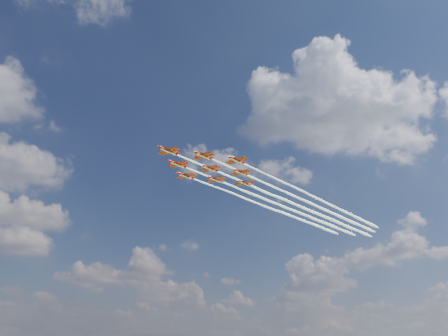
# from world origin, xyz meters

# --- Properties ---
(jet_lead) EXTENTS (143.96, 42.45, 2.41)m
(jet_lead) POSITION_xyz_m (45.52, 10.74, 75.80)
(jet_lead) COLOR #A81609
(jet_row2_port) EXTENTS (143.96, 42.45, 2.41)m
(jet_row2_port) POSITION_xyz_m (57.38, 7.46, 75.80)
(jet_row2_port) COLOR #A81609
(jet_row2_starb) EXTENTS (143.96, 42.45, 2.41)m
(jet_row2_starb) POSITION_xyz_m (54.11, 19.55, 75.80)
(jet_row2_starb) COLOR #A81609
(jet_row3_port) EXTENTS (143.96, 42.45, 2.41)m
(jet_row3_port) POSITION_xyz_m (69.24, 4.18, 75.80)
(jet_row3_port) COLOR #A81609
(jet_row3_centre) EXTENTS (143.96, 42.45, 2.41)m
(jet_row3_centre) POSITION_xyz_m (65.97, 16.27, 75.80)
(jet_row3_centre) COLOR #A81609
(jet_row3_starb) EXTENTS (143.96, 42.45, 2.41)m
(jet_row3_starb) POSITION_xyz_m (62.70, 28.36, 75.80)
(jet_row3_starb) COLOR #A81609
(jet_row4_port) EXTENTS (143.96, 42.45, 2.41)m
(jet_row4_port) POSITION_xyz_m (77.83, 12.99, 75.80)
(jet_row4_port) COLOR #A81609
(jet_row4_starb) EXTENTS (143.96, 42.45, 2.41)m
(jet_row4_starb) POSITION_xyz_m (74.56, 25.08, 75.80)
(jet_row4_starb) COLOR #A81609
(jet_tail) EXTENTS (143.96, 42.45, 2.41)m
(jet_tail) POSITION_xyz_m (86.41, 21.80, 75.80)
(jet_tail) COLOR #A81609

